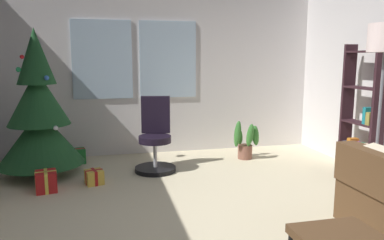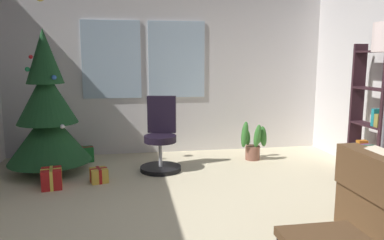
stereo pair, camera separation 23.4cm
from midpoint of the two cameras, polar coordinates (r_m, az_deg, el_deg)
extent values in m
cube|color=silver|center=(6.05, -6.10, 7.90)|extent=(5.10, 0.10, 2.74)
cube|color=silver|center=(5.94, -14.73, 8.95)|extent=(0.90, 0.03, 1.20)
cube|color=silver|center=(6.00, -4.83, 9.22)|extent=(0.90, 0.03, 1.20)
cube|color=brown|center=(3.97, 25.20, -6.51)|extent=(0.82, 0.15, 0.20)
cube|color=brown|center=(2.65, 19.28, -16.83)|extent=(0.54, 0.44, 0.06)
cylinder|color=#4C331E|center=(5.37, -23.11, -7.00)|extent=(0.12, 0.12, 0.16)
cone|color=#1B4824|center=(5.27, -23.41, -2.46)|extent=(1.08, 1.08, 0.71)
cone|color=#1B4824|center=(5.19, -23.78, 3.20)|extent=(0.78, 0.78, 0.71)
cone|color=#1B4824|center=(5.17, -24.17, 8.96)|extent=(0.48, 0.48, 0.71)
sphere|color=red|center=(5.08, -25.88, 8.72)|extent=(0.05, 0.05, 0.05)
sphere|color=gold|center=(5.56, -22.92, 1.36)|extent=(0.06, 0.06, 0.06)
sphere|color=silver|center=(4.90, -21.49, -1.15)|extent=(0.06, 0.06, 0.06)
sphere|color=blue|center=(4.96, -22.71, 6.00)|extent=(0.06, 0.06, 0.06)
sphere|color=#1E8C4C|center=(5.10, -26.31, 6.96)|extent=(0.06, 0.06, 0.06)
cube|color=red|center=(4.73, -22.84, -8.69)|extent=(0.27, 0.30, 0.23)
cube|color=#EAD84C|center=(4.73, -22.84, -8.69)|extent=(0.08, 0.27, 0.24)
cube|color=#EAD84C|center=(4.73, -22.84, -8.69)|extent=(0.24, 0.08, 0.24)
cube|color=#1E722D|center=(5.77, -18.87, -5.33)|extent=(0.36, 0.25, 0.22)
cube|color=red|center=(5.77, -18.87, -5.33)|extent=(0.34, 0.11, 0.22)
cube|color=red|center=(5.77, -18.87, -5.33)|extent=(0.07, 0.19, 0.22)
cube|color=gold|center=(4.80, -16.15, -8.43)|extent=(0.25, 0.25, 0.18)
cube|color=#B21919|center=(4.80, -16.15, -8.43)|extent=(0.21, 0.09, 0.18)
cube|color=#B21919|center=(4.80, -16.15, -8.43)|extent=(0.09, 0.21, 0.18)
cylinder|color=black|center=(5.17, -6.95, -7.50)|extent=(0.56, 0.56, 0.06)
cylinder|color=#B2B2B7|center=(5.10, -7.00, -5.09)|extent=(0.05, 0.05, 0.39)
cylinder|color=black|center=(5.06, -7.05, -2.95)|extent=(0.44, 0.44, 0.09)
cube|color=black|center=(5.19, -6.89, 0.82)|extent=(0.40, 0.16, 0.52)
cube|color=#301A20|center=(4.94, 25.48, 0.70)|extent=(0.18, 0.04, 1.71)
cube|color=#301A20|center=(5.42, 21.56, 1.65)|extent=(0.18, 0.04, 1.71)
cube|color=#301A20|center=(5.29, 23.00, -5.32)|extent=(0.18, 0.56, 0.02)
cube|color=#301A20|center=(5.20, 23.32, -0.47)|extent=(0.18, 0.56, 0.02)
cube|color=#301A20|center=(5.14, 23.65, 4.53)|extent=(0.18, 0.56, 0.02)
cube|color=#301A20|center=(5.13, 23.99, 9.58)|extent=(0.18, 0.56, 0.02)
cube|color=maroon|center=(5.11, 24.71, -4.76)|extent=(0.14, 0.04, 0.18)
cube|color=navy|center=(5.15, 24.10, -4.73)|extent=(0.17, 0.08, 0.16)
cube|color=beige|center=(5.21, 23.61, -4.39)|extent=(0.16, 0.07, 0.18)
cube|color=#346348|center=(5.29, 23.17, -4.18)|extent=(0.14, 0.06, 0.18)
cube|color=#7C3B76|center=(5.34, 22.62, -4.05)|extent=(0.16, 0.07, 0.18)
cube|color=#C36A1D|center=(5.40, 22.29, -3.69)|extent=(0.13, 0.08, 0.21)
cube|color=#474B60|center=(5.47, 21.69, -3.78)|extent=(0.15, 0.05, 0.16)
cube|color=olive|center=(5.03, 24.84, 0.17)|extent=(0.16, 0.07, 0.16)
cube|color=#1A7984|center=(5.08, 24.39, 0.60)|extent=(0.16, 0.05, 0.21)
cylinder|color=slate|center=(4.43, 24.55, -11.42)|extent=(0.28, 0.28, 0.03)
cylinder|color=slate|center=(4.23, 25.29, -1.26)|extent=(0.03, 0.03, 1.56)
cylinder|color=brown|center=(5.78, 6.99, -4.88)|extent=(0.22, 0.22, 0.21)
ellipsoid|color=#36782F|center=(5.88, 7.81, -2.34)|extent=(0.17, 0.18, 0.27)
ellipsoid|color=#36782F|center=(5.77, 6.13, -2.50)|extent=(0.17, 0.15, 0.27)
ellipsoid|color=#36782F|center=(5.60, 5.82, -2.15)|extent=(0.17, 0.14, 0.41)
ellipsoid|color=#36782F|center=(5.62, 7.73, -2.33)|extent=(0.15, 0.18, 0.37)
ellipsoid|color=#36782F|center=(5.71, 8.58, -2.38)|extent=(0.17, 0.15, 0.33)
camera|label=1|loc=(0.12, -91.74, -0.29)|focal=34.74mm
camera|label=2|loc=(0.12, 88.26, 0.29)|focal=34.74mm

